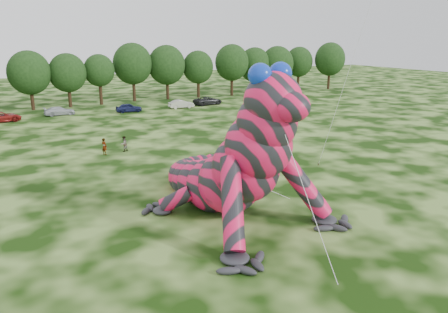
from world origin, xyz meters
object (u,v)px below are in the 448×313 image
tree_15 (277,69)px  spectator_2 (247,116)px  car_5 (181,104)px  tree_11 (167,72)px  spectator_5 (234,143)px  tree_9 (100,80)px  car_6 (208,101)px  tree_17 (330,66)px  spectator_3 (262,114)px  tree_12 (198,74)px  inflatable_gecko (215,137)px  tree_14 (255,70)px  tree_8 (68,80)px  tree_16 (299,68)px  car_4 (129,108)px  tree_10 (133,72)px  car_7 (265,97)px  tree_13 (232,70)px  car_2 (1,117)px  spectator_1 (124,144)px  car_3 (59,111)px  spectator_0 (104,146)px

tree_15 → spectator_2: (-23.15, -26.22, -3.92)m
car_5 → tree_11: bearing=-8.5°
car_5 → spectator_5: spectator_5 is taller
tree_9 → car_6: size_ratio=1.68×
tree_11 → tree_17: bearing=-2.3°
car_6 → spectator_2: (-2.11, -16.71, 0.17)m
tree_17 → spectator_3: bearing=-143.8°
tree_12 → tree_15: 18.46m
inflatable_gecko → tree_14: (36.46, 53.55, -0.43)m
tree_8 → tree_16: tree_16 is taller
car_4 → car_6: bearing=-80.9°
tree_10 → tree_12: 12.67m
tree_16 → car_6: (-28.02, -11.11, -3.97)m
car_4 → inflatable_gecko: bearing=177.3°
tree_14 → spectator_2: 32.89m
car_5 → car_7: 17.16m
car_7 → tree_13: bearing=8.6°
tree_13 → spectator_3: (-9.16, -25.35, -4.27)m
tree_12 → tree_17: (31.94, -1.08, 0.66)m
car_2 → spectator_3: (32.97, -15.75, 0.07)m
tree_14 → spectator_5: size_ratio=5.86×
spectator_2 → inflatable_gecko: bearing=-117.9°
tree_16 → tree_15: bearing=-167.1°
tree_16 → car_2: size_ratio=1.80×
car_2 → car_4: 18.08m
spectator_1 → tree_12: bearing=-154.3°
inflatable_gecko → car_3: 44.69m
tree_12 → tree_14: tree_14 is taller
tree_15 → car_5: tree_15 is taller
spectator_3 → tree_9: bearing=161.1°
tree_8 → spectator_3: size_ratio=5.62×
car_5 → tree_15: bearing=-66.8°
car_2 → spectator_5: (21.10, -28.81, 0.08)m
inflatable_gecko → tree_16: size_ratio=2.19×
tree_15 → car_6: (-21.04, -9.51, -4.10)m
tree_11 → tree_12: tree_11 is taller
tree_9 → spectator_1: size_ratio=5.38×
tree_15 → spectator_0: (-44.88, -34.52, -3.96)m
car_3 → car_4: bearing=-103.7°
car_2 → spectator_2: bearing=-128.5°
tree_17 → spectator_1: tree_17 is taller
tree_12 → spectator_5: (-13.91, -39.02, -3.68)m
inflatable_gecko → car_2: 44.24m
tree_12 → car_5: size_ratio=2.13×
tree_8 → tree_10: tree_10 is taller
spectator_2 → car_3: bearing=148.2°
tree_15 → spectator_2: tree_15 is taller
inflatable_gecko → car_7: (32.02, 42.52, -4.49)m
car_5 → tree_14: bearing=-60.3°
tree_9 → car_7: size_ratio=1.95×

